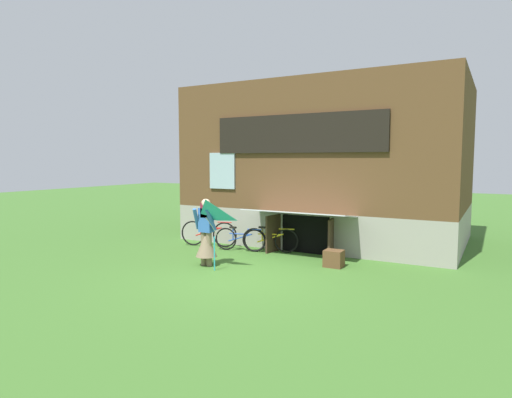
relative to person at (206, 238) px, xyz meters
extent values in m
plane|color=#3D6B28|center=(1.27, -0.43, -0.70)|extent=(60.00, 60.00, 0.00)
cube|color=#9E998E|center=(1.27, 5.29, -0.13)|extent=(8.34, 5.43, 1.13)
cube|color=brown|center=(1.27, 5.29, 2.33)|extent=(8.34, 5.43, 3.79)
cube|color=black|center=(1.27, 2.53, 2.63)|extent=(5.05, 0.08, 1.06)
cube|color=#9EB7C6|center=(1.27, 2.55, 2.63)|extent=(4.89, 0.04, 0.94)
cube|color=#9EB7C6|center=(-1.21, 2.54, 1.57)|extent=(0.90, 0.06, 1.10)
cube|color=black|center=(1.56, 2.56, -0.17)|extent=(1.40, 0.03, 1.05)
cube|color=#3D2B1E|center=(0.71, 2.27, -0.17)|extent=(0.17, 0.70, 1.05)
cube|color=#3D2B1E|center=(2.41, 2.27, -0.17)|extent=(0.19, 0.70, 1.05)
cube|color=#B2B2B7|center=(1.56, 2.02, 0.48)|extent=(2.95, 1.09, 0.18)
cylinder|color=#7F6B51|center=(-0.08, 0.00, -0.28)|extent=(0.14, 0.14, 0.84)
cylinder|color=#7F6B51|center=(0.08, 0.00, -0.28)|extent=(0.14, 0.14, 0.84)
cone|color=#7F6B51|center=(0.00, 0.00, -0.15)|extent=(0.52, 0.52, 0.63)
cube|color=#3366B7|center=(0.00, 0.00, 0.43)|extent=(0.34, 0.20, 0.59)
cylinder|color=#3366B7|center=(-0.22, -0.10, 0.46)|extent=(0.17, 0.33, 0.55)
cylinder|color=#3366B7|center=(0.22, -0.10, 0.46)|extent=(0.17, 0.33, 0.55)
cube|color=maroon|center=(0.00, -0.06, 0.68)|extent=(0.20, 0.08, 0.36)
sphere|color=#D8AD8E|center=(0.00, 0.00, 0.84)|extent=(0.23, 0.23, 0.23)
pyramid|color=#2DB2CC|center=(0.34, -0.49, 0.64)|extent=(0.81, 0.56, 0.57)
cylinder|color=beige|center=(0.35, -0.25, 0.33)|extent=(0.01, 0.48, 0.50)
cylinder|color=#2DB2CC|center=(0.45, -0.30, -0.29)|extent=(0.03, 0.03, 0.81)
torus|color=black|center=(1.09, 2.31, -0.36)|extent=(0.65, 0.27, 0.68)
torus|color=black|center=(0.22, 2.00, -0.36)|extent=(0.65, 0.27, 0.68)
cylinder|color=gold|center=(0.66, 2.15, -0.18)|extent=(0.66, 0.27, 0.04)
cylinder|color=gold|center=(0.66, 2.15, -0.30)|extent=(0.72, 0.29, 0.28)
cylinder|color=gold|center=(0.44, 2.08, -0.18)|extent=(0.04, 0.04, 0.38)
cube|color=black|center=(0.44, 2.08, 0.01)|extent=(0.20, 0.08, 0.05)
cylinder|color=gold|center=(1.09, 2.31, -0.03)|extent=(0.42, 0.17, 0.03)
torus|color=black|center=(0.25, 1.99, -0.37)|extent=(0.64, 0.18, 0.65)
torus|color=black|center=(-0.61, 1.81, -0.37)|extent=(0.64, 0.18, 0.65)
cylinder|color=#284CB2|center=(-0.18, 1.90, -0.21)|extent=(0.65, 0.17, 0.04)
cylinder|color=#284CB2|center=(-0.18, 1.90, -0.31)|extent=(0.71, 0.18, 0.26)
cylinder|color=#284CB2|center=(-0.39, 1.85, -0.21)|extent=(0.04, 0.04, 0.36)
cube|color=black|center=(-0.39, 1.85, -0.03)|extent=(0.20, 0.08, 0.05)
cylinder|color=#284CB2|center=(0.25, 1.99, -0.06)|extent=(0.44, 0.12, 0.03)
torus|color=black|center=(-0.85, 2.12, -0.32)|extent=(0.74, 0.21, 0.75)
torus|color=black|center=(-1.86, 1.88, -0.32)|extent=(0.74, 0.21, 0.75)
cylinder|color=red|center=(-1.35, 2.00, -0.13)|extent=(0.76, 0.21, 0.04)
cylinder|color=red|center=(-1.35, 2.00, -0.25)|extent=(0.83, 0.23, 0.30)
cylinder|color=red|center=(-1.60, 1.94, -0.13)|extent=(0.04, 0.04, 0.43)
cube|color=black|center=(-1.60, 1.94, 0.09)|extent=(0.20, 0.08, 0.05)
cylinder|color=red|center=(-0.85, 2.12, 0.05)|extent=(0.43, 0.13, 0.03)
cube|color=brown|center=(2.79, 1.41, -0.49)|extent=(0.44, 0.38, 0.41)
camera|label=1|loc=(6.22, -8.58, 1.90)|focal=30.47mm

